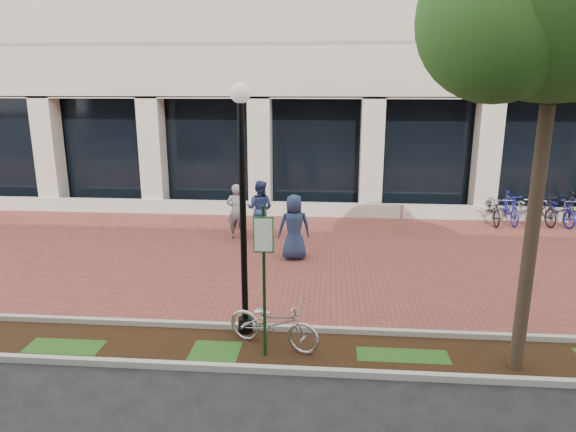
# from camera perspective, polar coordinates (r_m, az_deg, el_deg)

# --- Properties ---
(ground) EXTENTS (120.00, 120.00, 0.00)m
(ground) POSITION_cam_1_polar(r_m,az_deg,el_deg) (14.33, 2.33, -4.50)
(ground) COLOR black
(ground) RESTS_ON ground
(brick_plaza) EXTENTS (40.00, 9.00, 0.01)m
(brick_plaza) POSITION_cam_1_polar(r_m,az_deg,el_deg) (14.33, 2.33, -4.48)
(brick_plaza) COLOR brown
(brick_plaza) RESTS_ON ground
(planting_strip) EXTENTS (40.00, 1.50, 0.01)m
(planting_strip) POSITION_cam_1_polar(r_m,az_deg,el_deg) (9.53, 0.91, -14.76)
(planting_strip) COLOR black
(planting_strip) RESTS_ON ground
(curb_plaza_side) EXTENTS (40.00, 0.12, 0.12)m
(curb_plaza_side) POSITION_cam_1_polar(r_m,az_deg,el_deg) (10.16, 1.20, -12.43)
(curb_plaza_side) COLOR #A4A59C
(curb_plaza_side) RESTS_ON ground
(curb_street_side) EXTENTS (40.00, 0.12, 0.12)m
(curb_street_side) POSITION_cam_1_polar(r_m,az_deg,el_deg) (8.85, 0.57, -16.81)
(curb_street_side) COLOR #A4A59C
(curb_street_side) RESTS_ON ground
(parking_sign) EXTENTS (0.34, 0.07, 2.73)m
(parking_sign) POSITION_cam_1_polar(r_m,az_deg,el_deg) (8.67, -2.69, -5.40)
(parking_sign) COLOR #163D18
(parking_sign) RESTS_ON ground
(lamppost) EXTENTS (0.36, 0.36, 4.69)m
(lamppost) POSITION_cam_1_polar(r_m,az_deg,el_deg) (9.30, -5.06, 1.88)
(lamppost) COLOR black
(lamppost) RESTS_ON ground
(locked_bicycle) EXTENTS (1.90, 1.22, 0.94)m
(locked_bicycle) POSITION_cam_1_polar(r_m,az_deg,el_deg) (9.46, -1.61, -11.78)
(locked_bicycle) COLOR #B1B0B5
(locked_bicycle) RESTS_ON ground
(pedestrian_left) EXTENTS (0.65, 0.44, 1.73)m
(pedestrian_left) POSITION_cam_1_polar(r_m,az_deg,el_deg) (15.79, -5.73, 0.49)
(pedestrian_left) COLOR #5F5E63
(pedestrian_left) RESTS_ON ground
(pedestrian_mid) EXTENTS (0.99, 0.84, 1.79)m
(pedestrian_mid) POSITION_cam_1_polar(r_m,az_deg,el_deg) (15.97, -3.14, 0.81)
(pedestrian_mid) COLOR #1D284A
(pedestrian_mid) RESTS_ON ground
(pedestrian_right) EXTENTS (0.98, 0.75, 1.80)m
(pedestrian_right) POSITION_cam_1_polar(r_m,az_deg,el_deg) (13.87, 0.68, -1.25)
(pedestrian_right) COLOR navy
(pedestrian_right) RESTS_ON ground
(bollard) EXTENTS (0.12, 0.12, 1.05)m
(bollard) POSITION_cam_1_polar(r_m,az_deg,el_deg) (16.50, 12.45, -0.36)
(bollard) COLOR silver
(bollard) RESTS_ON ground
(bike_rack_cluster) EXTENTS (4.22, 1.97, 1.09)m
(bike_rack_cluster) POSITION_cam_1_polar(r_m,az_deg,el_deg) (19.51, 26.40, 0.67)
(bike_rack_cluster) COLOR black
(bike_rack_cluster) RESTS_ON ground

